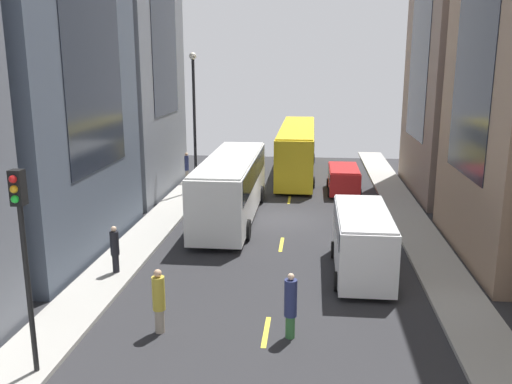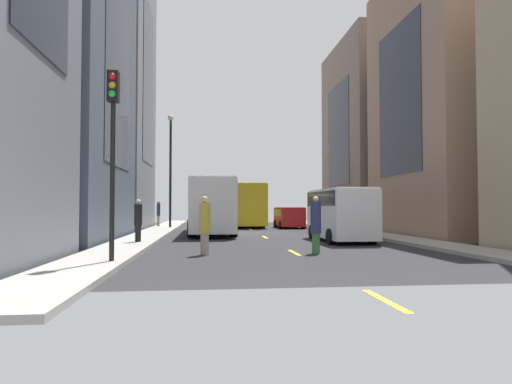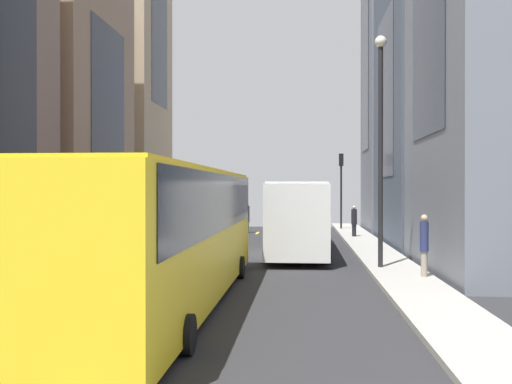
% 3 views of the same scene
% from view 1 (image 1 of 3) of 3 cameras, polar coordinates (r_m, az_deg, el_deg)
% --- Properties ---
extents(ground_plane, '(39.14, 39.14, 0.00)m').
position_cam_1_polar(ground_plane, '(29.32, 3.15, -2.85)').
color(ground_plane, '#28282B').
extents(sidewalk_west, '(2.03, 44.00, 0.15)m').
position_cam_1_polar(sidewalk_west, '(30.30, -9.34, -2.32)').
color(sidewalk_west, '#9E9B93').
rests_on(sidewalk_west, ground).
extents(sidewalk_east, '(2.03, 44.00, 0.15)m').
position_cam_1_polar(sidewalk_east, '(29.74, 15.88, -2.97)').
color(sidewalk_east, '#9E9B93').
rests_on(sidewalk_east, ground).
extents(lane_stripe_1, '(0.16, 2.00, 0.01)m').
position_cam_1_polar(lane_stripe_1, '(17.61, 1.06, -14.41)').
color(lane_stripe_1, yellow).
rests_on(lane_stripe_1, ground).
extents(lane_stripe_2, '(0.16, 2.00, 0.01)m').
position_cam_1_polar(lane_stripe_2, '(25.32, 2.68, -5.51)').
color(lane_stripe_2, yellow).
rests_on(lane_stripe_2, ground).
extents(lane_stripe_3, '(0.16, 2.00, 0.01)m').
position_cam_1_polar(lane_stripe_3, '(33.36, 3.50, -0.82)').
color(lane_stripe_3, yellow).
rests_on(lane_stripe_3, ground).
extents(lane_stripe_4, '(0.16, 2.00, 0.01)m').
position_cam_1_polar(lane_stripe_4, '(41.55, 4.00, 2.04)').
color(lane_stripe_4, yellow).
rests_on(lane_stripe_4, ground).
extents(lane_stripe_5, '(0.16, 2.00, 0.01)m').
position_cam_1_polar(lane_stripe_5, '(49.81, 4.34, 3.95)').
color(lane_stripe_5, yellow).
rests_on(lane_stripe_5, ground).
extents(building_west_1, '(6.45, 10.88, 16.68)m').
position_cam_1_polar(building_west_1, '(25.48, -23.44, 12.64)').
color(building_west_1, '#4C5666').
rests_on(building_west_1, ground).
extents(building_west_2, '(7.70, 10.02, 22.42)m').
position_cam_1_polar(building_west_2, '(36.02, -15.83, 17.74)').
color(building_west_2, slate).
rests_on(building_west_2, ground).
extents(building_east_2, '(7.76, 10.66, 15.63)m').
position_cam_1_polar(building_east_2, '(36.92, 22.63, 11.83)').
color(building_east_2, '#7A665B').
rests_on(building_east_2, ground).
extents(city_bus_white, '(2.81, 11.35, 3.35)m').
position_cam_1_polar(city_bus_white, '(28.94, -2.60, 1.04)').
color(city_bus_white, silver).
rests_on(city_bus_white, ground).
extents(streetcar_yellow, '(2.70, 14.85, 3.59)m').
position_cam_1_polar(streetcar_yellow, '(40.83, 4.32, 4.85)').
color(streetcar_yellow, yellow).
rests_on(streetcar_yellow, ground).
extents(delivery_van_white, '(2.25, 5.62, 2.58)m').
position_cam_1_polar(delivery_van_white, '(21.85, 11.07, -4.71)').
color(delivery_van_white, white).
rests_on(delivery_van_white, ground).
extents(car_red_0, '(2.06, 4.23, 1.66)m').
position_cam_1_polar(car_red_0, '(35.43, 9.15, 1.50)').
color(car_red_0, red).
rests_on(car_red_0, ground).
extents(pedestrian_walking_far, '(0.39, 0.39, 2.10)m').
position_cam_1_polar(pedestrian_walking_far, '(16.85, 3.63, -11.65)').
color(pedestrian_walking_far, '#336B38').
rests_on(pedestrian_walking_far, ground).
extents(pedestrian_crossing_mid, '(0.29, 0.29, 2.07)m').
position_cam_1_polar(pedestrian_crossing_mid, '(37.50, -7.26, 2.69)').
color(pedestrian_crossing_mid, gray).
rests_on(pedestrian_crossing_mid, ground).
extents(pedestrian_crossing_near, '(0.34, 0.34, 1.89)m').
position_cam_1_polar(pedestrian_crossing_near, '(22.09, -14.55, -5.69)').
color(pedestrian_crossing_near, black).
rests_on(pedestrian_crossing_near, ground).
extents(pedestrian_waiting_curb, '(0.40, 0.40, 2.09)m').
position_cam_1_polar(pedestrian_waiting_curb, '(17.38, -10.13, -11.02)').
color(pedestrian_waiting_curb, gray).
rests_on(pedestrian_waiting_curb, ground).
extents(traffic_light_near_corner, '(0.32, 0.44, 5.51)m').
position_cam_1_polar(traffic_light_near_corner, '(15.00, -23.26, -4.07)').
color(traffic_light_near_corner, black).
rests_on(traffic_light_near_corner, ground).
extents(streetlamp_near, '(0.44, 0.44, 8.63)m').
position_cam_1_polar(streetlamp_near, '(34.46, -6.48, 8.53)').
color(streetlamp_near, black).
rests_on(streetlamp_near, ground).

